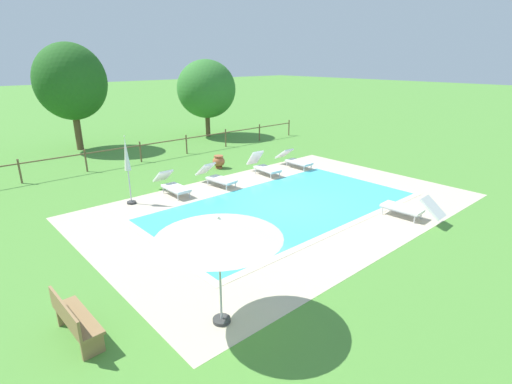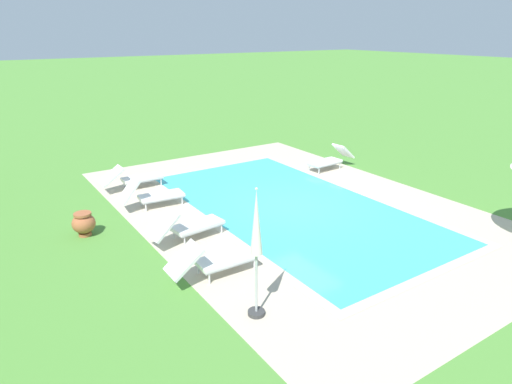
# 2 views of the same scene
# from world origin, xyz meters

# --- Properties ---
(ground_plane) EXTENTS (160.00, 160.00, 0.00)m
(ground_plane) POSITION_xyz_m (0.00, 0.00, 0.00)
(ground_plane) COLOR #518E38
(pool_deck_paving) EXTENTS (13.41, 8.86, 0.01)m
(pool_deck_paving) POSITION_xyz_m (0.00, 0.00, 0.00)
(pool_deck_paving) COLOR beige
(pool_deck_paving) RESTS_ON ground
(swimming_pool_water) EXTENTS (9.47, 4.92, 0.01)m
(swimming_pool_water) POSITION_xyz_m (0.00, 0.00, 0.01)
(swimming_pool_water) COLOR #42CCD6
(swimming_pool_water) RESTS_ON ground
(pool_coping_rim) EXTENTS (9.95, 5.40, 0.01)m
(pool_coping_rim) POSITION_xyz_m (0.00, 0.00, 0.01)
(pool_coping_rim) COLOR beige
(pool_coping_rim) RESTS_ON ground
(sun_lounger_north_near_steps) EXTENTS (0.82, 2.02, 0.88)m
(sun_lounger_north_near_steps) POSITION_xyz_m (-0.38, 3.52, 0.38)
(sun_lounger_north_near_steps) COLOR white
(sun_lounger_north_near_steps) RESTS_ON ground
(sun_lounger_north_mid) EXTENTS (0.74, 1.89, 0.99)m
(sun_lounger_north_mid) POSITION_xyz_m (2.20, 3.45, 0.39)
(sun_lounger_north_mid) COLOR white
(sun_lounger_north_mid) RESTS_ON ground
(sun_lounger_north_far) EXTENTS (0.62, 1.99, 0.86)m
(sun_lounger_north_far) POSITION_xyz_m (-2.30, 3.81, 0.37)
(sun_lounger_north_far) COLOR white
(sun_lounger_north_far) RESTS_ON ground
(sun_lounger_north_end) EXTENTS (0.73, 2.01, 0.87)m
(sun_lounger_north_end) POSITION_xyz_m (2.23, -3.59, 0.38)
(sun_lounger_north_end) COLOR white
(sun_lounger_north_end) RESTS_ON ground
(sun_lounger_south_near_corner) EXTENTS (0.60, 2.01, 0.82)m
(sun_lounger_south_near_corner) POSITION_xyz_m (4.14, 3.34, 0.37)
(sun_lounger_south_near_corner) COLOR white
(sun_lounger_south_near_corner) RESTS_ON ground
(patio_umbrella_open_foreground) EXTENTS (2.42, 2.42, 2.29)m
(patio_umbrella_open_foreground) POSITION_xyz_m (-5.58, -3.73, 2.04)
(patio_umbrella_open_foreground) COLOR #383838
(patio_umbrella_open_foreground) RESTS_ON ground
(patio_umbrella_closed_row_west) EXTENTS (0.32, 0.32, 2.50)m
(patio_umbrella_closed_row_west) POSITION_xyz_m (-3.97, 3.86, 1.60)
(patio_umbrella_closed_row_west) COLOR #383838
(patio_umbrella_closed_row_west) RESTS_ON ground
(wooden_bench_lawn_side) EXTENTS (0.48, 1.51, 0.87)m
(wooden_bench_lawn_side) POSITION_xyz_m (-7.93, -2.34, 0.47)
(wooden_bench_lawn_side) COLOR #937047
(wooden_bench_lawn_side) RESTS_ON ground
(terracotta_urn_near_fence) EXTENTS (0.58, 0.58, 0.62)m
(terracotta_urn_near_fence) POSITION_xyz_m (1.29, 5.63, 0.34)
(terracotta_urn_near_fence) COLOR #A85B38
(terracotta_urn_near_fence) RESTS_ON ground
(perimeter_fence) EXTENTS (21.76, 0.08, 1.05)m
(perimeter_fence) POSITION_xyz_m (-0.94, 9.24, 0.68)
(perimeter_fence) COLOR brown
(perimeter_fence) RESTS_ON ground
(tree_west_mid) EXTENTS (3.81, 3.81, 4.97)m
(tree_west_mid) POSITION_xyz_m (5.63, 12.70, 3.10)
(tree_west_mid) COLOR brown
(tree_west_mid) RESTS_ON ground
(tree_centre) EXTENTS (3.83, 3.83, 5.86)m
(tree_centre) POSITION_xyz_m (-2.26, 14.26, 3.77)
(tree_centre) COLOR brown
(tree_centre) RESTS_ON ground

